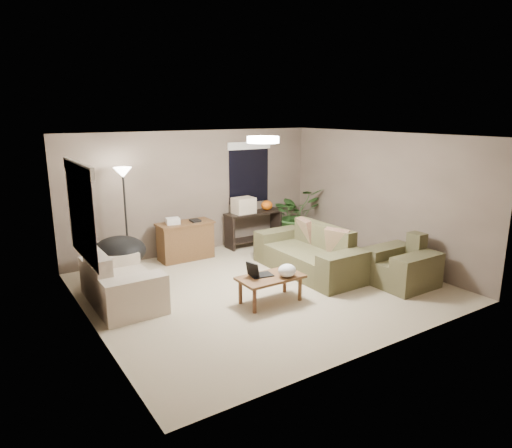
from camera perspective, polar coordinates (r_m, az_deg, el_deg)
room_shell at (r=7.36m, az=0.85°, el=1.20°), size 5.50×5.50×5.50m
main_sofa at (r=8.41m, az=6.75°, el=-4.01°), size 0.95×2.20×0.85m
throw_pillows at (r=8.47m, az=8.15°, el=-1.42°), size 0.37×1.40×0.47m
loveseat at (r=7.31m, az=-16.64°, el=-7.28°), size 0.90×1.60×0.85m
armchair at (r=8.14m, az=17.71°, el=-5.19°), size 0.95×1.00×0.85m
coffee_table at (r=7.03m, az=1.82°, el=-7.01°), size 1.00×0.55×0.42m
laptop at (r=6.98m, az=0.22°, el=-6.11°), size 0.40×0.28×0.24m
plastic_bag at (r=6.97m, az=3.90°, el=-5.82°), size 0.29×0.26×0.20m
desk at (r=9.15m, az=-8.80°, el=-2.06°), size 1.10×0.50×0.75m
desk_papers at (r=8.97m, az=-9.77°, el=0.38°), size 0.69×0.28×0.12m
console_table at (r=9.96m, az=-0.31°, el=-0.22°), size 1.30×0.40×0.75m
pumpkin at (r=10.05m, az=1.37°, el=2.35°), size 0.31×0.31×0.21m
cardboard_box at (r=9.72m, az=-1.55°, el=2.33°), size 0.46×0.35×0.34m
papasan_chair at (r=8.16m, az=-16.67°, el=-3.82°), size 0.97×0.97×0.80m
floor_lamp at (r=8.45m, az=-16.22°, el=4.71°), size 0.32×0.32×1.91m
ceiling_fixture at (r=7.19m, az=0.88°, el=10.49°), size 0.50×0.50×0.10m
houseplant at (r=10.38m, az=5.01°, el=0.50°), size 1.08×1.20×0.94m
cat_scratching_post at (r=9.54m, az=10.27°, el=-2.48°), size 0.32×0.32×0.50m
window_left at (r=6.48m, az=-21.23°, el=3.33°), size 0.05×1.56×1.33m
window_back at (r=10.02m, az=-0.87°, el=7.71°), size 1.06×0.05×1.33m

